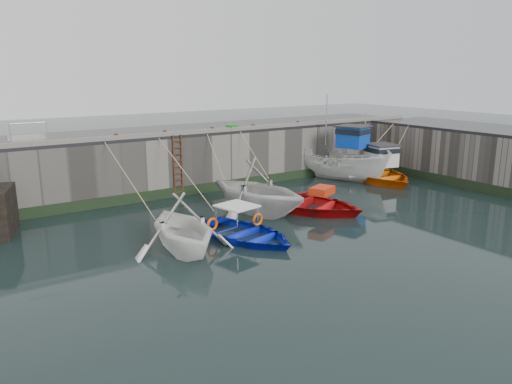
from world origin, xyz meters
TOP-DOWN VIEW (x-y plane):
  - ground at (0.00, 0.00)m, footprint 120.00×120.00m
  - quay_back at (0.00, 12.50)m, footprint 30.00×5.00m
  - quay_right at (14.50, 2.50)m, footprint 5.00×15.00m
  - road_back at (0.00, 12.50)m, footprint 30.00×5.00m
  - road_right at (14.50, 2.50)m, footprint 5.00×15.00m
  - kerb_back at (0.00, 10.15)m, footprint 30.00×0.30m
  - algae_back at (0.00, 9.96)m, footprint 30.00×0.08m
  - algae_right at (11.96, 2.50)m, footprint 0.08×15.00m
  - ladder at (-2.00, 9.91)m, footprint 0.51×0.08m
  - boat_near_white at (-5.28, 2.61)m, footprint 4.40×4.95m
  - boat_near_white_rope at (-5.28, 7.56)m, footprint 0.04×5.54m
  - boat_near_blue at (-2.71, 2.39)m, footprint 4.10×5.11m
  - boat_near_blue_rope at (-2.71, 7.44)m, footprint 0.04×5.74m
  - boat_near_blacktrim at (-0.33, 5.21)m, footprint 5.77×6.30m
  - boat_near_blacktrim_rope at (-0.33, 8.86)m, footprint 0.04×3.46m
  - boat_near_navy at (1.87, 4.31)m, footprint 5.81×6.69m
  - boat_near_navy_rope at (1.87, 8.41)m, footprint 0.04×4.11m
  - boat_far_white at (7.92, 8.25)m, footprint 4.05×6.45m
  - boat_far_orange at (9.49, 7.19)m, footprint 5.64×7.02m
  - fish_crate at (1.46, 10.30)m, footprint 0.74×0.62m
  - railing at (-8.75, 11.25)m, footprint 1.60×1.05m
  - bollard_a at (-5.00, 10.25)m, footprint 0.18×0.18m
  - bollard_b at (-2.50, 10.25)m, footprint 0.18×0.18m
  - bollard_c at (0.20, 10.25)m, footprint 0.18×0.18m
  - bollard_d at (2.80, 10.25)m, footprint 0.18×0.18m
  - bollard_e at (6.00, 10.25)m, footprint 0.18×0.18m

SIDE VIEW (x-z plane):
  - ground at x=0.00m, z-range 0.00..0.00m
  - boat_near_white at x=-5.28m, z-range -1.19..1.19m
  - boat_near_white_rope at x=-5.28m, z-range -1.55..1.55m
  - boat_near_blue at x=-2.71m, z-range -0.47..0.47m
  - boat_near_blue_rope at x=-2.71m, z-range -1.55..1.55m
  - boat_near_blacktrim at x=-0.33m, z-range -1.41..1.41m
  - boat_near_blacktrim_rope at x=-0.33m, z-range -1.55..1.55m
  - boat_near_navy at x=1.87m, z-range -0.58..0.58m
  - boat_near_navy_rope at x=1.87m, z-range -1.55..1.55m
  - algae_back at x=0.00m, z-range 0.00..0.50m
  - algae_right at x=11.96m, z-range 0.00..0.50m
  - boat_far_orange at x=9.49m, z-range -1.73..2.56m
  - boat_far_white at x=7.92m, z-range -1.67..3.66m
  - quay_back at x=0.00m, z-range 0.00..3.00m
  - quay_right at x=14.50m, z-range 0.00..3.00m
  - ladder at x=-2.00m, z-range -0.01..3.19m
  - road_back at x=0.00m, z-range 3.00..3.16m
  - road_right at x=14.50m, z-range 3.00..3.16m
  - kerb_back at x=0.00m, z-range 3.16..3.36m
  - bollard_a at x=-5.00m, z-range 3.16..3.44m
  - bollard_b at x=-2.50m, z-range 3.16..3.44m
  - bollard_c at x=0.20m, z-range 3.16..3.44m
  - bollard_d at x=2.80m, z-range 3.16..3.44m
  - bollard_e at x=6.00m, z-range 3.16..3.44m
  - fish_crate at x=1.46m, z-range 3.16..3.48m
  - railing at x=-8.75m, z-range 2.86..3.86m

